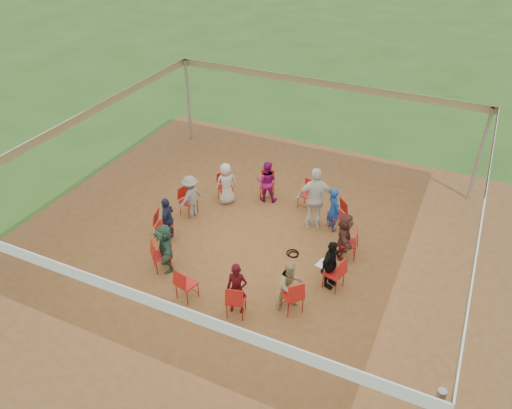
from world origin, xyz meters
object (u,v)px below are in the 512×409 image
at_px(chair_7, 164,225).
at_px(chair_11, 292,296).
at_px(chair_3, 307,195).
at_px(laptop, 325,263).
at_px(person_seated_7, 165,247).
at_px(chair_1, 348,243).
at_px(chair_5, 225,188).
at_px(chair_10, 236,300).
at_px(person_seated_6, 168,219).
at_px(chair_2, 337,215).
at_px(chair_8, 162,255).
at_px(chair_6, 188,201).
at_px(person_seated_0, 330,264).
at_px(person_seated_4, 226,184).
at_px(person_seated_8, 237,289).
at_px(person_seated_3, 267,181).
at_px(chair_0, 334,273).
at_px(cable_coil, 293,254).
at_px(chair_4, 267,185).
at_px(standing_person, 315,199).
at_px(person_seated_1, 344,236).
at_px(person_seated_9, 291,285).
at_px(person_seated_2, 334,209).
at_px(person_seated_5, 191,197).
at_px(chair_9, 187,284).

xyz_separation_m(chair_7, chair_11, (4.17, -1.05, 0.00)).
bearing_deg(chair_3, laptop, 131.60).
bearing_deg(person_seated_7, chair_11, 43.58).
xyz_separation_m(chair_1, person_seated_7, (-4.03, -2.37, 0.22)).
xyz_separation_m(chair_5, chair_10, (2.46, -4.12, 0.00)).
bearing_deg(person_seated_6, chair_5, 152.46).
height_order(chair_2, chair_8, same).
bearing_deg(chair_6, chair_3, 135.00).
distance_m(chair_3, person_seated_0, 3.43).
distance_m(person_seated_4, person_seated_8, 4.56).
distance_m(chair_3, person_seated_3, 1.28).
distance_m(chair_0, person_seated_8, 2.43).
bearing_deg(cable_coil, chair_3, 101.60).
bearing_deg(laptop, chair_4, 58.04).
distance_m(chair_10, person_seated_4, 4.68).
relative_size(chair_4, person_seated_3, 0.68).
bearing_deg(standing_person, chair_3, -84.67).
bearing_deg(chair_8, chair_5, 135.00).
bearing_deg(chair_1, chair_5, 60.00).
distance_m(person_seated_1, person_seated_9, 2.36).
distance_m(person_seated_9, cable_coil, 2.01).
bearing_deg(chair_11, chair_0, 15.00).
height_order(chair_4, person_seated_6, person_seated_6).
relative_size(chair_1, person_seated_2, 0.68).
bearing_deg(chair_0, chair_1, 15.00).
height_order(person_seated_0, person_seated_5, same).
height_order(chair_9, person_seated_5, person_seated_5).
bearing_deg(person_seated_6, chair_1, 90.00).
xyz_separation_m(chair_10, chair_11, (1.10, 0.66, 0.00)).
bearing_deg(chair_9, chair_1, 60.00).
xyz_separation_m(person_seated_5, person_seated_8, (2.94, -2.85, 0.00)).
xyz_separation_m(person_seated_2, person_seated_9, (0.05, -3.34, 0.00)).
height_order(person_seated_4, laptop, person_seated_4).
bearing_deg(person_seated_5, standing_person, 120.48).
distance_m(chair_0, person_seated_6, 4.68).
bearing_deg(person_seated_8, person_seated_2, 60.00).
bearing_deg(person_seated_5, chair_0, 90.00).
height_order(chair_8, person_seated_7, person_seated_7).
bearing_deg(chair_0, cable_coil, 74.48).
xyz_separation_m(chair_1, chair_4, (-3.07, 1.71, 0.00)).
bearing_deg(chair_11, chair_4, 75.00).
distance_m(person_seated_0, person_seated_6, 4.56).
relative_size(chair_8, person_seated_8, 0.68).
relative_size(chair_1, chair_6, 1.00).
bearing_deg(person_seated_3, chair_9, 74.62).
bearing_deg(person_seated_4, chair_9, 59.18).
bearing_deg(chair_9, person_seated_8, 20.28).
height_order(person_seated_1, laptop, person_seated_1).
distance_m(chair_7, chair_8, 1.29).
xyz_separation_m(person_seated_2, person_seated_4, (-3.34, -0.05, 0.00)).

